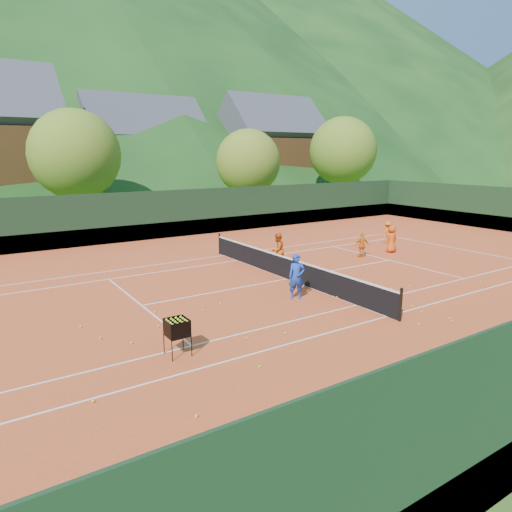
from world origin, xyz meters
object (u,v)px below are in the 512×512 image
student_d (388,233)px  chalet_mid (143,156)px  student_a (278,250)px  ball_hopper (177,328)px  tennis_net (287,268)px  student_c (392,239)px  chalet_right (270,153)px  coach (297,277)px  student_b (362,245)px

student_d → chalet_mid: (-3.52, 31.13, 4.28)m
student_a → ball_hopper: student_a is taller
tennis_net → student_c: bearing=8.8°
tennis_net → chalet_mid: bearing=80.0°
tennis_net → chalet_right: 36.37m
coach → student_b: (7.03, 3.54, -0.19)m
student_b → tennis_net: size_ratio=0.11×
student_b → student_c: bearing=-160.2°
coach → student_a: bearing=87.5°
student_b → ball_hopper: student_b is taller
coach → chalet_mid: size_ratio=0.13×
student_d → student_b: bearing=36.1°
student_c → chalet_mid: 33.11m
ball_hopper → chalet_mid: size_ratio=0.08×
tennis_net → student_a: bearing=65.4°
coach → tennis_net: (1.33, 2.34, -0.34)m
tennis_net → chalet_mid: 34.81m
student_b → student_d: student_d is taller
student_a → student_c: size_ratio=1.10×
coach → student_d: 12.04m
coach → chalet_right: 38.99m
coach → student_c: 9.94m
student_d → ball_hopper: size_ratio=1.38×
tennis_net → ball_hopper: (-6.96, -4.44, 0.25)m
student_c → chalet_right: bearing=-107.8°
student_d → chalet_right: chalet_right is taller
student_d → ball_hopper: (-16.48, -7.31, 0.06)m
coach → tennis_net: 2.71m
student_b → tennis_net: student_b is taller
ball_hopper → chalet_right: size_ratio=0.08×
ball_hopper → chalet_right: bearing=51.9°
chalet_mid → student_b: bearing=-90.5°
student_d → chalet_right: 29.44m
coach → tennis_net: coach is taller
student_a → student_c: bearing=156.6°
ball_hopper → tennis_net: bearing=32.6°
tennis_net → chalet_mid: size_ratio=0.95×
student_a → chalet_right: (19.11, 28.06, 4.43)m
student_b → ball_hopper: 13.86m
ball_hopper → chalet_mid: 40.79m
chalet_right → chalet_mid: bearing=164.1°
student_a → student_b: (4.81, -0.73, -0.17)m
tennis_net → chalet_right: bearing=56.3°
student_b → chalet_right: 32.48m
coach → tennis_net: size_ratio=0.14×
coach → student_a: size_ratio=1.03×
chalet_mid → student_c: bearing=-86.6°
student_b → student_d: bearing=-137.2°
coach → student_a: coach is taller
chalet_mid → chalet_right: size_ratio=1.06×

